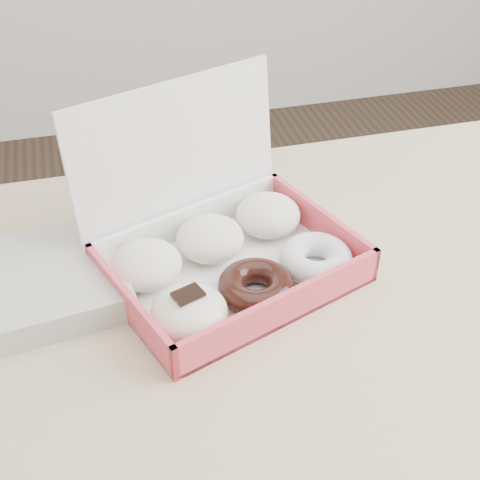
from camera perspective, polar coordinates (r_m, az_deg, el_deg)
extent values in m
cube|color=tan|center=(0.95, 8.86, -5.10)|extent=(1.20, 0.80, 0.04)
cube|color=white|center=(0.94, -0.66, -3.08)|extent=(0.39, 0.34, 0.01)
cube|color=#E94653|center=(0.86, 3.67, -5.99)|extent=(0.31, 0.12, 0.05)
cube|color=white|center=(1.00, -4.36, 1.50)|extent=(0.31, 0.12, 0.05)
cube|color=#E94653|center=(0.87, -9.43, -5.70)|extent=(0.09, 0.23, 0.05)
cube|color=#E94653|center=(1.00, 6.87, 1.33)|extent=(0.09, 0.23, 0.05)
cube|color=white|center=(0.97, -5.35, 6.61)|extent=(0.32, 0.14, 0.24)
ellipsoid|color=silver|center=(0.92, -8.01, -2.08)|extent=(0.13, 0.13, 0.05)
ellipsoid|color=silver|center=(0.96, -2.57, 0.13)|extent=(0.13, 0.13, 0.05)
ellipsoid|color=silver|center=(1.01, 2.41, 2.16)|extent=(0.13, 0.13, 0.05)
ellipsoid|color=#F1E7C2|center=(0.84, -4.37, -6.13)|extent=(0.13, 0.13, 0.05)
cube|color=black|center=(0.82, -4.47, -4.64)|extent=(0.04, 0.04, 0.00)
torus|color=black|center=(0.89, 1.36, -3.99)|extent=(0.13, 0.13, 0.04)
torus|color=white|center=(0.94, 6.48, -1.60)|extent=(0.13, 0.13, 0.04)
cube|color=beige|center=(0.94, -17.62, -3.77)|extent=(0.27, 0.23, 0.04)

